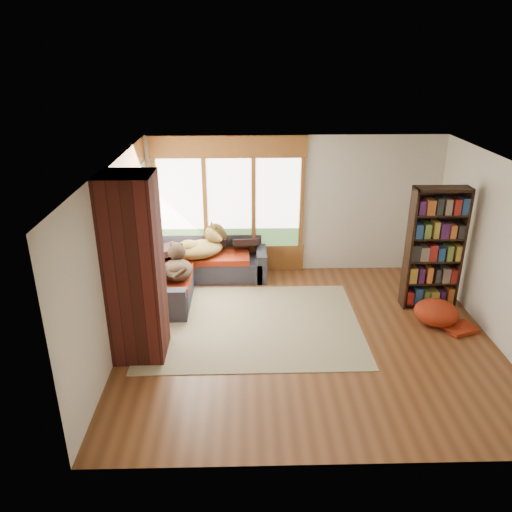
# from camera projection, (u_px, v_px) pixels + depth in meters

# --- Properties ---
(floor) EXTENTS (5.50, 5.50, 0.00)m
(floor) POSITION_uv_depth(u_px,v_px,m) (307.00, 337.00, 7.53)
(floor) COLOR #5A3119
(floor) RESTS_ON ground
(ceiling) EXTENTS (5.50, 5.50, 0.00)m
(ceiling) POSITION_uv_depth(u_px,v_px,m) (315.00, 166.00, 6.52)
(ceiling) COLOR white
(wall_back) EXTENTS (5.50, 0.04, 2.60)m
(wall_back) POSITION_uv_depth(u_px,v_px,m) (294.00, 205.00, 9.33)
(wall_back) COLOR silver
(wall_back) RESTS_ON ground
(wall_front) EXTENTS (5.50, 0.04, 2.60)m
(wall_front) POSITION_uv_depth(u_px,v_px,m) (344.00, 360.00, 4.72)
(wall_front) COLOR silver
(wall_front) RESTS_ON ground
(wall_left) EXTENTS (0.04, 5.00, 2.60)m
(wall_left) POSITION_uv_depth(u_px,v_px,m) (114.00, 259.00, 6.96)
(wall_left) COLOR silver
(wall_left) RESTS_ON ground
(wall_right) EXTENTS (0.04, 5.00, 2.60)m
(wall_right) POSITION_uv_depth(u_px,v_px,m) (503.00, 256.00, 7.09)
(wall_right) COLOR silver
(wall_right) RESTS_ON ground
(windows_back) EXTENTS (2.82, 0.10, 1.90)m
(windows_back) POSITION_uv_depth(u_px,v_px,m) (229.00, 204.00, 9.25)
(windows_back) COLOR brown
(windows_back) RESTS_ON wall_back
(windows_left) EXTENTS (0.10, 2.62, 1.90)m
(windows_left) POSITION_uv_depth(u_px,v_px,m) (133.00, 227.00, 8.05)
(windows_left) COLOR brown
(windows_left) RESTS_ON wall_left
(roller_blind) EXTENTS (0.03, 0.72, 0.90)m
(roller_blind) POSITION_uv_depth(u_px,v_px,m) (143.00, 190.00, 8.66)
(roller_blind) COLOR gray
(roller_blind) RESTS_ON wall_left
(brick_chimney) EXTENTS (0.70, 0.70, 2.60)m
(brick_chimney) POSITION_uv_depth(u_px,v_px,m) (134.00, 269.00, 6.65)
(brick_chimney) COLOR #471914
(brick_chimney) RESTS_ON ground
(sectional_sofa) EXTENTS (2.20, 2.20, 0.80)m
(sectional_sofa) POSITION_uv_depth(u_px,v_px,m) (188.00, 273.00, 8.93)
(sectional_sofa) COLOR #282732
(sectional_sofa) RESTS_ON ground
(area_rug) EXTENTS (3.41, 2.61, 0.01)m
(area_rug) POSITION_uv_depth(u_px,v_px,m) (251.00, 324.00, 7.86)
(area_rug) COLOR beige
(area_rug) RESTS_ON ground
(bookshelf) EXTENTS (0.88, 0.29, 2.05)m
(bookshelf) POSITION_uv_depth(u_px,v_px,m) (434.00, 249.00, 8.05)
(bookshelf) COLOR black
(bookshelf) RESTS_ON ground
(pouf) EXTENTS (0.79, 0.79, 0.37)m
(pouf) POSITION_uv_depth(u_px,v_px,m) (436.00, 312.00, 7.84)
(pouf) COLOR #99230A
(pouf) RESTS_ON area_rug
(dog_tan) EXTENTS (1.06, 0.89, 0.52)m
(dog_tan) POSITION_uv_depth(u_px,v_px,m) (203.00, 241.00, 9.02)
(dog_tan) COLOR brown
(dog_tan) RESTS_ON sectional_sofa
(dog_brindle) EXTENTS (0.59, 0.85, 0.44)m
(dog_brindle) POSITION_uv_depth(u_px,v_px,m) (177.00, 261.00, 8.29)
(dog_brindle) COLOR black
(dog_brindle) RESTS_ON sectional_sofa
(throw_pillows) EXTENTS (1.98, 1.68, 0.45)m
(throw_pillows) POSITION_uv_depth(u_px,v_px,m) (191.00, 246.00, 8.80)
(throw_pillows) COLOR black
(throw_pillows) RESTS_ON sectional_sofa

